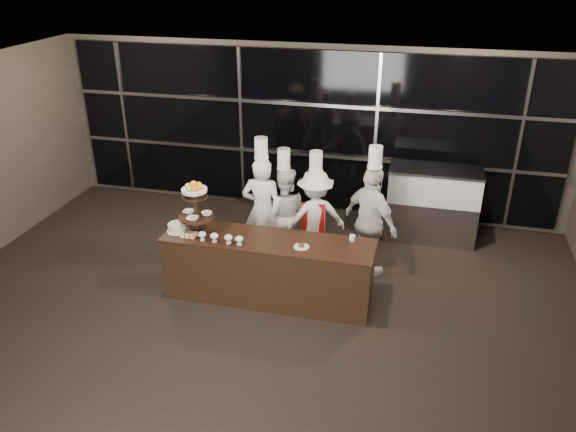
% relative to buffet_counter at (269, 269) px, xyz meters
% --- Properties ---
extents(room, '(10.00, 10.00, 10.00)m').
position_rel_buffet_counter_xyz_m(room, '(-0.11, -1.95, 1.03)').
color(room, black).
rests_on(room, ground).
extents(window_wall, '(8.60, 0.10, 2.80)m').
position_rel_buffet_counter_xyz_m(window_wall, '(-0.11, 2.99, 1.04)').
color(window_wall, black).
rests_on(window_wall, ground).
extents(buffet_counter, '(2.84, 0.74, 0.92)m').
position_rel_buffet_counter_xyz_m(buffet_counter, '(0.00, 0.00, 0.00)').
color(buffet_counter, black).
rests_on(buffet_counter, ground).
extents(display_stand, '(0.48, 0.48, 0.74)m').
position_rel_buffet_counter_xyz_m(display_stand, '(-1.00, -0.00, 0.87)').
color(display_stand, black).
rests_on(display_stand, buffet_counter).
extents(compotes, '(0.63, 0.11, 0.12)m').
position_rel_buffet_counter_xyz_m(compotes, '(-0.58, -0.22, 0.54)').
color(compotes, silver).
rests_on(compotes, buffet_counter).
extents(layer_cake, '(0.30, 0.30, 0.11)m').
position_rel_buffet_counter_xyz_m(layer_cake, '(-1.27, -0.05, 0.51)').
color(layer_cake, white).
rests_on(layer_cake, buffet_counter).
extents(pastry_squares, '(0.20, 0.13, 0.05)m').
position_rel_buffet_counter_xyz_m(pastry_squares, '(-1.06, -0.17, 0.48)').
color(pastry_squares, '#F7CF79').
rests_on(pastry_squares, buffet_counter).
extents(small_plate, '(0.20, 0.20, 0.05)m').
position_rel_buffet_counter_xyz_m(small_plate, '(0.48, -0.10, 0.47)').
color(small_plate, white).
rests_on(small_plate, buffet_counter).
extents(chef_cup, '(0.08, 0.08, 0.07)m').
position_rel_buffet_counter_xyz_m(chef_cup, '(1.09, 0.25, 0.49)').
color(chef_cup, white).
rests_on(chef_cup, buffet_counter).
extents(display_case, '(1.46, 0.64, 1.24)m').
position_rel_buffet_counter_xyz_m(display_case, '(2.13, 2.35, 0.22)').
color(display_case, '#A5A5AA').
rests_on(display_case, ground).
extents(chef_a, '(0.63, 0.43, 1.99)m').
position_rel_buffet_counter_xyz_m(chef_a, '(-0.36, 0.99, 0.41)').
color(chef_a, silver).
rests_on(chef_a, ground).
extents(chef_b, '(0.83, 0.72, 1.78)m').
position_rel_buffet_counter_xyz_m(chef_b, '(-0.08, 1.19, 0.29)').
color(chef_b, white).
rests_on(chef_b, ground).
extents(chef_c, '(1.11, 0.91, 1.79)m').
position_rel_buffet_counter_xyz_m(chef_c, '(0.40, 1.17, 0.29)').
color(chef_c, white).
rests_on(chef_c, ground).
extents(chef_d, '(1.03, 0.96, 2.00)m').
position_rel_buffet_counter_xyz_m(chef_d, '(1.26, 0.98, 0.40)').
color(chef_d, silver).
rests_on(chef_d, ground).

